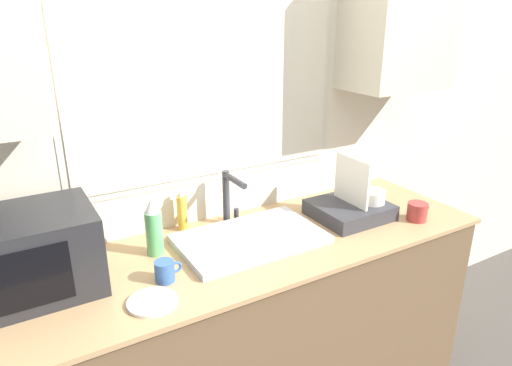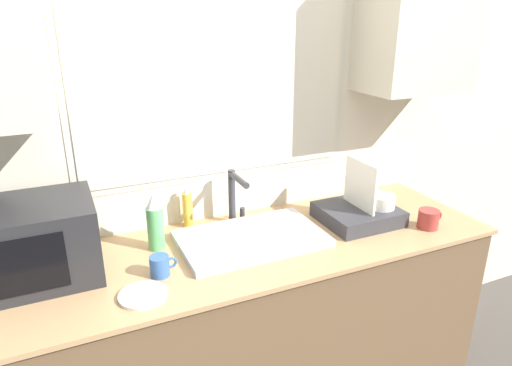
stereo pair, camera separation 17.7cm
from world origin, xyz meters
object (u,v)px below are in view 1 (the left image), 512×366
faucet (230,194)px  dish_rack (352,207)px  spray_bottle (154,227)px  mug_near_sink (165,271)px  microwave (28,254)px  soap_bottle (182,212)px

faucet → dish_rack: bearing=-21.6°
spray_bottle → dish_rack: bearing=-8.0°
faucet → dish_rack: 0.58m
faucet → mug_near_sink: (-0.41, -0.29, -0.11)m
faucet → microwave: size_ratio=0.56×
faucet → soap_bottle: size_ratio=1.35×
dish_rack → mug_near_sink: dish_rack is taller
microwave → spray_bottle: bearing=4.4°
spray_bottle → mug_near_sink: size_ratio=2.40×
microwave → soap_bottle: (0.62, 0.18, -0.06)m
microwave → faucet: bearing=8.1°
soap_bottle → mug_near_sink: soap_bottle is taller
microwave → dish_rack: 1.36m
spray_bottle → mug_near_sink: spray_bottle is taller
microwave → spray_bottle: (0.45, 0.03, -0.02)m
spray_bottle → soap_bottle: 0.23m
dish_rack → mug_near_sink: 0.95m
soap_bottle → mug_near_sink: 0.41m
faucet → dish_rack: dish_rack is taller
faucet → spray_bottle: (-0.38, -0.08, -0.03)m
soap_bottle → faucet: bearing=-17.0°
faucet → soap_bottle: bearing=163.0°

